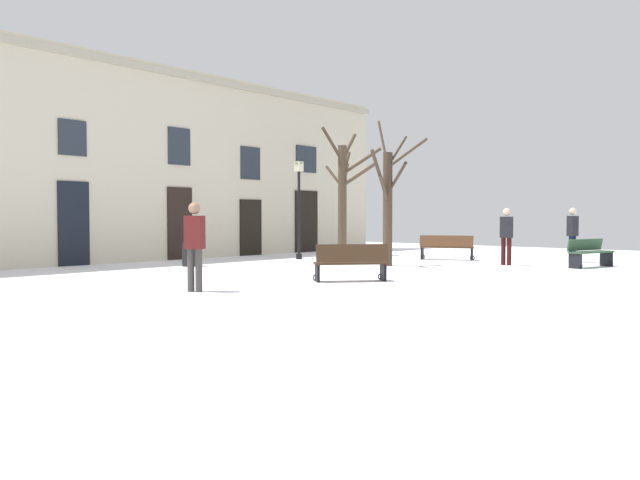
% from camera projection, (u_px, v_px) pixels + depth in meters
% --- Properties ---
extents(ground_plane, '(35.36, 35.36, 0.00)m').
position_uv_depth(ground_plane, '(369.00, 275.00, 16.41)').
color(ground_plane, white).
extents(building_facade, '(22.10, 0.60, 6.88)m').
position_uv_depth(building_facade, '(171.00, 163.00, 22.37)').
color(building_facade, beige).
rests_on(building_facade, ground).
extents(tree_near_facade, '(1.77, 2.53, 5.10)m').
position_uv_depth(tree_near_facade, '(344.00, 192.00, 24.78)').
color(tree_near_facade, '#4C3D2D').
rests_on(tree_near_facade, ground).
extents(tree_right_of_center, '(1.80, 2.29, 4.68)m').
position_uv_depth(tree_right_of_center, '(388.00, 202.00, 19.42)').
color(tree_right_of_center, '#423326').
rests_on(tree_right_of_center, ground).
extents(streetlamp, '(0.30, 0.30, 3.60)m').
position_uv_depth(streetlamp, '(299.00, 198.00, 22.58)').
color(streetlamp, black).
rests_on(streetlamp, ground).
extents(litter_bin, '(0.50, 0.50, 0.74)m').
position_uv_depth(litter_bin, '(190.00, 254.00, 19.36)').
color(litter_bin, black).
rests_on(litter_bin, ground).
extents(bench_near_lamp, '(1.81, 0.88, 0.86)m').
position_uv_depth(bench_near_lamp, '(590.00, 252.00, 18.93)').
color(bench_near_lamp, '#2D4C33').
rests_on(bench_near_lamp, ground).
extents(bench_by_litter_bin, '(1.17, 1.91, 0.88)m').
position_uv_depth(bench_by_litter_bin, '(447.00, 247.00, 22.23)').
color(bench_by_litter_bin, '#51331E').
rests_on(bench_by_litter_bin, ground).
extents(bench_back_to_back_right, '(1.66, 1.47, 0.90)m').
position_uv_depth(bench_back_to_back_right, '(351.00, 262.00, 14.74)').
color(bench_back_to_back_right, '#3D2819').
rests_on(bench_back_to_back_right, ground).
extents(person_near_bench, '(0.32, 0.43, 1.81)m').
position_uv_depth(person_near_bench, '(506.00, 233.00, 19.76)').
color(person_near_bench, '#350F0F').
rests_on(person_near_bench, ground).
extents(person_by_shop_door, '(0.41, 0.28, 1.84)m').
position_uv_depth(person_by_shop_door, '(573.00, 232.00, 21.06)').
color(person_by_shop_door, black).
rests_on(person_by_shop_door, ground).
extents(person_crossing_plaza, '(0.36, 0.44, 1.82)m').
position_uv_depth(person_crossing_plaza, '(195.00, 242.00, 12.67)').
color(person_crossing_plaza, '#403D3A').
rests_on(person_crossing_plaza, ground).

